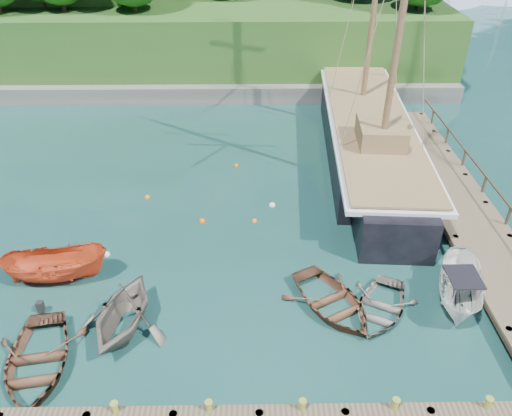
{
  "coord_description": "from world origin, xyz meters",
  "views": [
    {
      "loc": [
        0.37,
        -14.83,
        14.97
      ],
      "look_at": [
        0.65,
        4.52,
        2.0
      ],
      "focal_mm": 35.0,
      "sensor_mm": 36.0,
      "label": 1
    }
  ],
  "objects_px": {
    "rowboat_1": "(126,329)",
    "motorboat_orange": "(60,280)",
    "rowboat_0": "(39,368)",
    "cabin_boat_white": "(456,302)",
    "rowboat_3": "(379,312)",
    "schooner": "(368,141)",
    "rowboat_2": "(331,308)"
  },
  "relations": [
    {
      "from": "rowboat_2",
      "to": "motorboat_orange",
      "type": "distance_m",
      "value": 11.97
    },
    {
      "from": "rowboat_2",
      "to": "schooner",
      "type": "height_order",
      "value": "schooner"
    },
    {
      "from": "rowboat_0",
      "to": "cabin_boat_white",
      "type": "bearing_deg",
      "value": 1.62
    },
    {
      "from": "rowboat_1",
      "to": "rowboat_3",
      "type": "xyz_separation_m",
      "value": [
        10.23,
        0.73,
        0.0
      ]
    },
    {
      "from": "motorboat_orange",
      "to": "cabin_boat_white",
      "type": "xyz_separation_m",
      "value": [
        17.12,
        -1.65,
        0.0
      ]
    },
    {
      "from": "rowboat_1",
      "to": "rowboat_3",
      "type": "bearing_deg",
      "value": 15.15
    },
    {
      "from": "rowboat_0",
      "to": "rowboat_2",
      "type": "xyz_separation_m",
      "value": [
        11.1,
        2.9,
        0.0
      ]
    },
    {
      "from": "motorboat_orange",
      "to": "cabin_boat_white",
      "type": "relative_size",
      "value": 1.01
    },
    {
      "from": "rowboat_0",
      "to": "cabin_boat_white",
      "type": "height_order",
      "value": "cabin_boat_white"
    },
    {
      "from": "rowboat_3",
      "to": "rowboat_1",
      "type": "bearing_deg",
      "value": -148.56
    },
    {
      "from": "rowboat_0",
      "to": "rowboat_3",
      "type": "height_order",
      "value": "rowboat_0"
    },
    {
      "from": "rowboat_3",
      "to": "schooner",
      "type": "height_order",
      "value": "schooner"
    },
    {
      "from": "rowboat_3",
      "to": "motorboat_orange",
      "type": "height_order",
      "value": "motorboat_orange"
    },
    {
      "from": "rowboat_0",
      "to": "rowboat_3",
      "type": "xyz_separation_m",
      "value": [
        13.01,
        2.61,
        0.0
      ]
    },
    {
      "from": "cabin_boat_white",
      "to": "rowboat_3",
      "type": "bearing_deg",
      "value": -151.01
    },
    {
      "from": "cabin_boat_white",
      "to": "schooner",
      "type": "bearing_deg",
      "value": 115.32
    },
    {
      "from": "motorboat_orange",
      "to": "schooner",
      "type": "distance_m",
      "value": 19.56
    },
    {
      "from": "rowboat_2",
      "to": "schooner",
      "type": "distance_m",
      "value": 13.9
    },
    {
      "from": "cabin_boat_white",
      "to": "motorboat_orange",
      "type": "bearing_deg",
      "value": -165.57
    },
    {
      "from": "rowboat_0",
      "to": "rowboat_2",
      "type": "height_order",
      "value": "rowboat_0"
    },
    {
      "from": "rowboat_2",
      "to": "rowboat_3",
      "type": "distance_m",
      "value": 1.93
    },
    {
      "from": "schooner",
      "to": "motorboat_orange",
      "type": "bearing_deg",
      "value": -140.66
    },
    {
      "from": "rowboat_2",
      "to": "cabin_boat_white",
      "type": "bearing_deg",
      "value": -25.86
    },
    {
      "from": "rowboat_2",
      "to": "cabin_boat_white",
      "type": "distance_m",
      "value": 5.31
    },
    {
      "from": "cabin_boat_white",
      "to": "schooner",
      "type": "distance_m",
      "value": 13.1
    },
    {
      "from": "rowboat_3",
      "to": "motorboat_orange",
      "type": "xyz_separation_m",
      "value": [
        -13.73,
        2.19,
        0.0
      ]
    },
    {
      "from": "motorboat_orange",
      "to": "cabin_boat_white",
      "type": "height_order",
      "value": "motorboat_orange"
    },
    {
      "from": "rowboat_0",
      "to": "schooner",
      "type": "distance_m",
      "value": 22.19
    },
    {
      "from": "rowboat_2",
      "to": "motorboat_orange",
      "type": "bearing_deg",
      "value": 142.38
    },
    {
      "from": "rowboat_1",
      "to": "motorboat_orange",
      "type": "xyz_separation_m",
      "value": [
        -3.5,
        2.92,
        0.0
      ]
    },
    {
      "from": "rowboat_0",
      "to": "cabin_boat_white",
      "type": "relative_size",
      "value": 1.03
    },
    {
      "from": "cabin_boat_white",
      "to": "schooner",
      "type": "height_order",
      "value": "schooner"
    }
  ]
}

